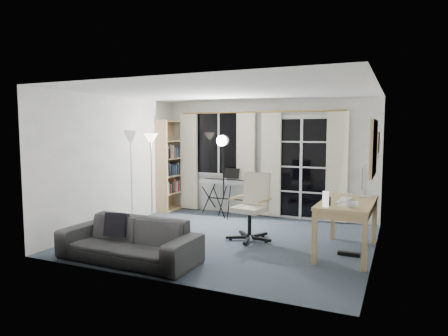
# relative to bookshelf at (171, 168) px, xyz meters

# --- Properties ---
(floor) EXTENTS (4.50, 4.00, 0.02)m
(floor) POSITION_rel_bookshelf_xyz_m (2.13, -1.73, -0.96)
(floor) COLOR #394352
(floor) RESTS_ON ground
(window) EXTENTS (1.20, 0.08, 1.40)m
(window) POSITION_rel_bookshelf_xyz_m (1.08, 0.24, 0.55)
(window) COLOR white
(window) RESTS_ON floor
(french_door) EXTENTS (1.32, 0.09, 2.11)m
(french_door) POSITION_rel_bookshelf_xyz_m (2.88, 0.24, 0.08)
(french_door) COLOR white
(french_door) RESTS_ON floor
(curtains) EXTENTS (3.60, 0.07, 2.13)m
(curtains) POSITION_rel_bookshelf_xyz_m (1.99, 0.15, 0.15)
(curtains) COLOR gold
(curtains) RESTS_ON floor
(bookshelf) EXTENTS (0.36, 0.94, 2.00)m
(bookshelf) POSITION_rel_bookshelf_xyz_m (0.00, 0.00, 0.00)
(bookshelf) COLOR tan
(bookshelf) RESTS_ON floor
(torchiere_lamp) EXTENTS (0.30, 0.30, 1.72)m
(torchiere_lamp) POSITION_rel_bookshelf_xyz_m (0.22, -1.10, 0.43)
(torchiere_lamp) COLOR #B2B2B7
(torchiere_lamp) RESTS_ON floor
(keyboard_piano) EXTENTS (1.28, 0.64, 0.92)m
(keyboard_piano) POSITION_rel_bookshelf_xyz_m (1.44, -0.04, -0.25)
(keyboard_piano) COLOR black
(keyboard_piano) RESTS_ON floor
(studio_light) EXTENTS (0.33, 0.34, 1.72)m
(studio_light) POSITION_rel_bookshelf_xyz_m (1.43, -0.37, 0.43)
(studio_light) COLOR black
(studio_light) RESTS_ON floor
(office_chair) EXTENTS (0.74, 0.74, 1.08)m
(office_chair) POSITION_rel_bookshelf_xyz_m (2.50, -1.51, -0.31)
(office_chair) COLOR black
(office_chair) RESTS_ON floor
(desk) EXTENTS (0.75, 1.45, 0.77)m
(desk) POSITION_rel_bookshelf_xyz_m (4.01, -1.73, -0.28)
(desk) COLOR tan
(desk) RESTS_ON floor
(monitor) EXTENTS (0.19, 0.55, 0.48)m
(monitor) POSITION_rel_bookshelf_xyz_m (4.20, -1.28, 0.11)
(monitor) COLOR silver
(monitor) RESTS_ON desk
(desk_clutter) EXTENTS (0.46, 0.87, 0.97)m
(desk_clutter) POSITION_rel_bookshelf_xyz_m (3.94, -1.96, -0.35)
(desk_clutter) COLOR white
(desk_clutter) RESTS_ON desk
(mug) EXTENTS (0.13, 0.10, 0.13)m
(mug) POSITION_rel_bookshelf_xyz_m (4.11, -2.23, -0.12)
(mug) COLOR silver
(mug) RESTS_ON desk
(wall_mirror) EXTENTS (0.04, 0.94, 0.74)m
(wall_mirror) POSITION_rel_bookshelf_xyz_m (4.35, -2.08, 0.60)
(wall_mirror) COLOR tan
(wall_mirror) RESTS_ON floor
(framed_print) EXTENTS (0.03, 0.42, 0.32)m
(framed_print) POSITION_rel_bookshelf_xyz_m (4.35, -1.18, 0.65)
(framed_print) COLOR tan
(framed_print) RESTS_ON floor
(wall_shelf) EXTENTS (0.16, 0.30, 0.18)m
(wall_shelf) POSITION_rel_bookshelf_xyz_m (4.29, -0.68, 0.46)
(wall_shelf) COLOR tan
(wall_shelf) RESTS_ON floor
(sofa) EXTENTS (1.98, 0.61, 0.77)m
(sofa) POSITION_rel_bookshelf_xyz_m (1.33, -3.28, -0.56)
(sofa) COLOR #2B2B2E
(sofa) RESTS_ON floor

